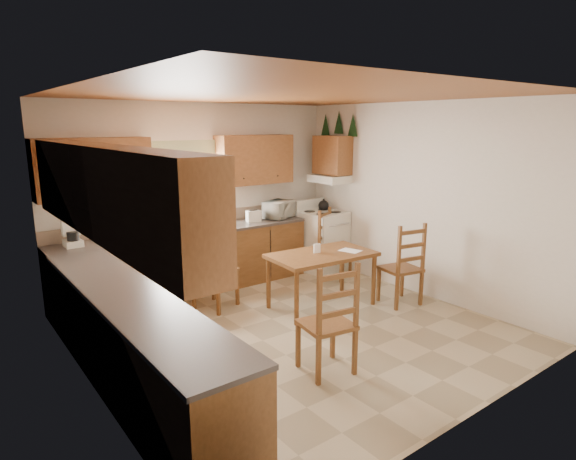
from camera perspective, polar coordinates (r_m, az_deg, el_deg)
floor at (r=5.82m, az=0.63°, el=-11.84°), size 4.50×4.50×0.00m
ceiling at (r=5.31m, az=0.70°, el=15.75°), size 4.50×4.50×0.00m
wall_left at (r=4.43m, az=-22.98°, el=-2.20°), size 4.50×4.50×0.00m
wall_right at (r=7.00m, az=15.38°, el=3.43°), size 4.50×4.50×0.00m
wall_back at (r=7.29m, az=-10.30°, el=4.02°), size 4.50×4.50×0.00m
wall_front at (r=3.93m, az=21.29°, el=-3.82°), size 4.50×4.50×0.00m
lower_cab_back at (r=7.06m, az=-11.61°, el=-3.89°), size 3.75×0.60×0.88m
lower_cab_left at (r=4.67m, az=-17.89°, el=-12.93°), size 0.60×3.60×0.88m
counter_back at (r=6.94m, az=-11.78°, el=-0.24°), size 3.75×0.63×0.04m
counter_left at (r=4.50m, az=-18.28°, el=-7.61°), size 0.63×3.60×0.04m
backsplash at (r=7.18m, az=-12.82°, el=1.02°), size 3.75×0.01×0.18m
upper_cab_back_left at (r=6.52m, az=-22.06°, el=6.81°), size 1.41×0.33×0.75m
upper_cab_back_right at (r=7.52m, az=-3.96°, el=8.32°), size 1.25×0.33×0.75m
upper_cab_left at (r=4.24m, az=-20.88°, el=4.32°), size 0.33×3.60×0.75m
upper_cab_stove at (r=7.93m, az=5.26°, el=8.83°), size 0.33×0.62×0.62m
range_hood at (r=7.92m, az=4.94°, el=6.08°), size 0.44×0.62×0.12m
window_frame at (r=7.11m, az=-12.41°, el=5.34°), size 1.13×0.02×1.18m
window_pane at (r=7.10m, az=-12.40°, el=5.34°), size 1.05×0.01×1.10m
window_valance at (r=7.04m, az=-12.50°, el=9.36°), size 1.19×0.01×0.24m
sink_basin at (r=6.97m, az=-11.24°, el=0.16°), size 0.75×0.45×0.04m
pine_decal_a at (r=7.77m, az=7.69°, el=12.24°), size 0.22×0.22×0.36m
pine_decal_b at (r=8.00m, az=6.04°, el=12.57°), size 0.22×0.22×0.36m
pine_decal_c at (r=8.23m, az=4.48°, el=12.32°), size 0.22×0.22×0.36m
stove at (r=8.00m, az=4.08°, el=-1.40°), size 0.72×0.74×0.97m
coffeemaker at (r=6.45m, az=-24.22°, el=-0.22°), size 0.30×0.32×0.36m
paper_towel at (r=7.20m, az=-7.81°, el=1.69°), size 0.16×0.16×0.29m
toaster at (r=7.43m, az=-4.12°, el=1.65°), size 0.23×0.17×0.17m
microwave at (r=7.70m, az=-1.12°, el=2.45°), size 0.55×0.48×0.27m
dining_table at (r=6.44m, az=4.00°, el=-5.92°), size 1.42×0.88×0.73m
chair_near_left at (r=4.75m, az=4.59°, el=-10.26°), size 0.54×0.52×1.13m
chair_near_right at (r=6.65m, az=13.22°, el=-3.88°), size 0.54×0.53×1.12m
chair_far_left at (r=6.40m, az=-8.66°, el=-4.22°), size 0.63×0.62×1.15m
chair_far_right at (r=7.61m, az=5.62°, el=-1.69°), size 0.60×0.58×1.08m
table_paper at (r=6.50m, az=7.39°, el=-2.44°), size 0.27×0.31×0.00m
table_card at (r=6.34m, az=3.46°, el=-2.18°), size 0.09×0.05×0.12m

